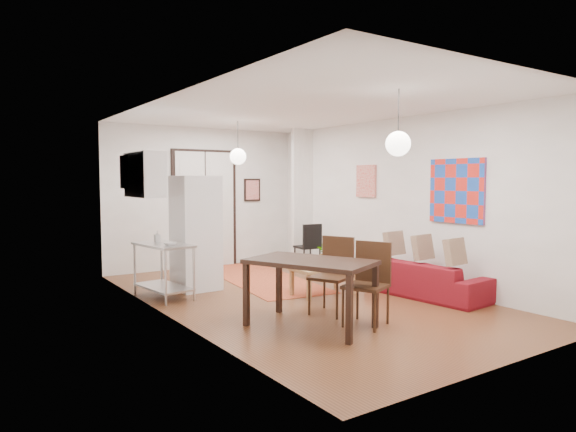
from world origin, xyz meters
TOP-DOWN VIEW (x-y plane):
  - floor at (0.00, 0.00)m, footprint 7.00×7.00m
  - ceiling at (0.00, 0.00)m, footprint 4.20×7.00m
  - wall_back at (0.00, 3.50)m, footprint 4.20×0.02m
  - wall_front at (0.00, -3.50)m, footprint 4.20×0.02m
  - wall_left at (-2.10, 0.00)m, footprint 0.02×7.00m
  - wall_right at (2.10, 0.00)m, footprint 0.02×7.00m
  - double_doors at (0.00, 3.46)m, footprint 1.44×0.06m
  - stub_partition at (1.85, 2.55)m, footprint 0.50×0.10m
  - wall_cabinet at (-1.92, 1.50)m, footprint 0.35×1.00m
  - painting_popart at (2.08, -1.25)m, footprint 0.05×1.00m
  - painting_abstract at (2.08, 0.80)m, footprint 0.05×0.50m
  - poster_back at (1.15, 3.47)m, footprint 0.40×0.03m
  - print_left at (-2.07, 2.00)m, footprint 0.03×0.44m
  - pendant_back at (0.00, 2.00)m, footprint 0.30×0.30m
  - pendant_front at (0.00, -2.00)m, footprint 0.30×0.30m
  - kilim_rug at (0.30, 1.68)m, footprint 1.73×3.59m
  - sofa at (1.66, -1.04)m, footprint 0.91×1.98m
  - coffee_table at (0.42, -0.02)m, footprint 1.02×0.58m
  - potted_plant at (0.52, -0.02)m, footprint 0.35×0.40m
  - kitchen_counter at (-1.75, 1.21)m, footprint 0.68×1.16m
  - bowl at (-1.75, 0.91)m, footprint 0.22×0.22m
  - soap_bottle at (-1.75, 1.46)m, footprint 0.09×0.09m
  - fridge at (-1.08, 1.49)m, footprint 0.68×0.68m
  - dining_table at (-0.81, -1.35)m, footprint 1.41×1.74m
  - dining_chair_near at (-0.21, -0.89)m, footprint 0.65×0.77m
  - dining_chair_far at (-0.21, -1.59)m, footprint 0.65×0.77m
  - black_side_chair at (1.57, 2.06)m, footprint 0.47×0.47m

SIDE VIEW (x-z plane):
  - floor at x=0.00m, z-range 0.00..0.00m
  - kilim_rug at x=0.30m, z-range 0.00..0.01m
  - sofa at x=1.66m, z-range 0.00..0.56m
  - coffee_table at x=0.42m, z-range 0.17..0.62m
  - kitchen_counter at x=-1.75m, z-range 0.11..0.95m
  - black_side_chair at x=1.57m, z-range 0.08..1.02m
  - dining_chair_near at x=-0.21m, z-range 0.08..1.12m
  - dining_chair_far at x=-0.21m, z-range 0.08..1.12m
  - potted_plant at x=0.52m, z-range 0.45..0.89m
  - dining_table at x=-0.81m, z-range 0.33..1.16m
  - bowl at x=-1.75m, z-range 0.84..0.89m
  - soap_bottle at x=-1.75m, z-range 0.84..1.01m
  - fridge at x=-1.08m, z-range 0.00..1.89m
  - double_doors at x=0.00m, z-range -0.05..2.45m
  - wall_back at x=0.00m, z-range 0.00..2.90m
  - wall_front at x=0.00m, z-range 0.00..2.90m
  - wall_left at x=-2.10m, z-range 0.00..2.90m
  - wall_right at x=2.10m, z-range 0.00..2.90m
  - stub_partition at x=1.85m, z-range 0.00..2.90m
  - poster_back at x=1.15m, z-range 1.35..1.85m
  - painting_popart at x=2.08m, z-range 1.15..2.15m
  - painting_abstract at x=2.08m, z-range 1.50..2.10m
  - wall_cabinet at x=-1.92m, z-range 1.55..2.25m
  - print_left at x=-2.07m, z-range 1.68..2.22m
  - pendant_back at x=0.00m, z-range 1.85..2.65m
  - pendant_front at x=0.00m, z-range 1.85..2.65m
  - ceiling at x=0.00m, z-range 2.89..2.91m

